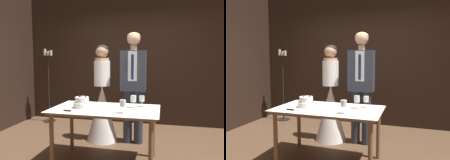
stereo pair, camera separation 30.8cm
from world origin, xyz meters
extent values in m
plane|color=brown|center=(0.00, 0.00, 0.00)|extent=(40.00, 40.00, 0.00)
cube|color=black|center=(0.00, 1.95, 1.46)|extent=(5.23, 0.12, 2.92)
cylinder|color=brown|center=(-0.77, -0.41, 0.36)|extent=(0.06, 0.06, 0.72)
cylinder|color=brown|center=(0.50, -0.41, 0.36)|extent=(0.06, 0.06, 0.72)
cylinder|color=brown|center=(-0.77, 0.23, 0.36)|extent=(0.06, 0.06, 0.72)
cylinder|color=brown|center=(0.50, 0.23, 0.36)|extent=(0.06, 0.06, 0.72)
cube|color=brown|center=(-0.14, -0.09, 0.73)|extent=(1.39, 0.76, 0.03)
cube|color=white|center=(-0.14, -0.09, 0.76)|extent=(1.45, 0.82, 0.01)
cylinder|color=white|center=(-0.45, -0.13, 0.80)|extent=(0.24, 0.24, 0.07)
cylinder|color=white|center=(-0.45, -0.13, 0.87)|extent=(0.19, 0.19, 0.07)
sphere|color=maroon|center=(-0.40, -0.14, 0.92)|extent=(0.02, 0.02, 0.02)
sphere|color=maroon|center=(-0.47, -0.11, 0.92)|extent=(0.02, 0.02, 0.02)
sphere|color=maroon|center=(-0.48, -0.16, 0.92)|extent=(0.02, 0.02, 0.02)
cube|color=silver|center=(-0.34, -0.37, 0.76)|extent=(0.35, 0.03, 0.00)
cylinder|color=black|center=(-0.57, -0.37, 0.77)|extent=(0.10, 0.02, 0.02)
cylinder|color=silver|center=(0.34, 0.12, 0.76)|extent=(0.07, 0.07, 0.00)
cylinder|color=silver|center=(0.34, 0.12, 0.80)|extent=(0.01, 0.01, 0.07)
cylinder|color=silver|center=(0.34, 0.12, 0.88)|extent=(0.07, 0.07, 0.08)
cylinder|color=silver|center=(0.15, -0.31, 0.76)|extent=(0.07, 0.07, 0.00)
cylinder|color=silver|center=(0.15, -0.31, 0.80)|extent=(0.01, 0.01, 0.08)
cylinder|color=silver|center=(0.15, -0.31, 0.89)|extent=(0.08, 0.08, 0.08)
cylinder|color=silver|center=(0.23, 0.02, 0.76)|extent=(0.07, 0.07, 0.00)
cylinder|color=silver|center=(0.23, 0.02, 0.80)|extent=(0.01, 0.01, 0.08)
cylinder|color=silver|center=(0.23, 0.02, 0.89)|extent=(0.08, 0.08, 0.09)
cone|color=white|center=(-0.41, 0.72, 0.48)|extent=(0.54, 0.54, 0.97)
cylinder|color=white|center=(-0.41, 0.72, 1.18)|extent=(0.28, 0.28, 0.43)
cylinder|color=tan|center=(-0.41, 0.72, 1.42)|extent=(0.24, 0.24, 0.05)
sphere|color=tan|center=(-0.41, 0.72, 1.56)|extent=(0.22, 0.22, 0.22)
ellipsoid|color=black|center=(-0.41, 0.74, 1.59)|extent=(0.22, 0.22, 0.16)
cylinder|color=#333847|center=(0.04, 0.72, 0.45)|extent=(0.15, 0.15, 0.90)
cylinder|color=#333847|center=(0.23, 0.72, 0.45)|extent=(0.15, 0.15, 0.90)
cube|color=#333847|center=(0.14, 0.72, 1.23)|extent=(0.41, 0.24, 0.67)
cube|color=white|center=(0.14, 0.60, 1.31)|extent=(0.14, 0.01, 0.48)
cube|color=navy|center=(0.14, 0.59, 1.30)|extent=(0.04, 0.01, 0.40)
cylinder|color=#DBAD8E|center=(0.14, 0.72, 1.61)|extent=(0.11, 0.11, 0.08)
sphere|color=#DBAD8E|center=(0.14, 0.72, 1.76)|extent=(0.22, 0.22, 0.22)
ellipsoid|color=#D6B770|center=(0.14, 0.73, 1.80)|extent=(0.22, 0.22, 0.14)
cylinder|color=black|center=(-1.91, 1.57, 0.01)|extent=(0.28, 0.28, 0.02)
cylinder|color=black|center=(-1.91, 1.57, 0.76)|extent=(0.03, 0.03, 1.48)
cylinder|color=black|center=(-1.91, 1.57, 1.50)|extent=(0.22, 0.22, 0.01)
cylinder|color=beige|center=(-1.99, 1.57, 1.58)|extent=(0.06, 0.06, 0.15)
cylinder|color=beige|center=(-1.91, 1.57, 1.56)|extent=(0.06, 0.06, 0.10)
cylinder|color=beige|center=(-1.84, 1.57, 1.57)|extent=(0.06, 0.06, 0.12)
camera|label=1|loc=(0.62, -2.90, 1.42)|focal=35.00mm
camera|label=2|loc=(0.92, -2.82, 1.42)|focal=35.00mm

